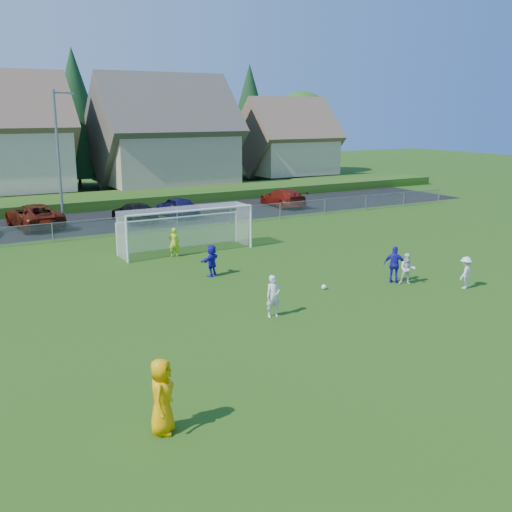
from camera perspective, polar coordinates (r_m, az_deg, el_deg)
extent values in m
plane|color=#193D0C|center=(20.73, 11.15, -8.33)|extent=(160.00, 160.00, 0.00)
plane|color=black|center=(44.48, -12.58, 3.41)|extent=(60.00, 60.00, 0.00)
cube|color=#1E420F|center=(51.55, -15.11, 5.09)|extent=(70.00, 6.00, 0.80)
sphere|color=white|center=(26.60, 6.48, -2.94)|extent=(0.22, 0.22, 0.22)
imported|color=#EB9B04|center=(15.03, -8.96, -13.05)|extent=(1.03, 1.12, 1.92)
imported|color=silver|center=(22.81, 1.66, -3.84)|extent=(0.62, 0.43, 1.63)
imported|color=silver|center=(27.86, 14.22, -1.21)|extent=(0.89, 0.88, 1.45)
imported|color=silver|center=(28.01, 19.33, -1.50)|extent=(1.06, 0.83, 1.44)
imported|color=#1D12B0|center=(27.97, 13.07, -0.81)|extent=(0.96, 1.03, 1.70)
imported|color=#1D12B0|center=(28.49, -4.25, -0.42)|extent=(1.41, 1.16, 1.51)
imported|color=#BBE31A|center=(32.47, -7.81, 1.31)|extent=(0.67, 0.54, 1.59)
imported|color=#531509|center=(42.97, -20.39, 3.61)|extent=(3.34, 6.06, 1.61)
imported|color=black|center=(43.33, -11.50, 4.10)|extent=(2.44, 4.86, 1.35)
imported|color=#13123F|center=(44.83, -7.54, 4.68)|extent=(2.23, 4.60, 1.51)
imported|color=maroon|center=(49.39, 2.56, 5.58)|extent=(2.20, 5.10, 1.46)
cylinder|color=white|center=(31.46, -12.19, 1.52)|extent=(0.12, 0.12, 2.44)
cylinder|color=white|center=(34.30, -0.50, 2.82)|extent=(0.12, 0.12, 2.44)
cylinder|color=white|center=(32.49, -6.15, 4.32)|extent=(7.30, 0.12, 0.12)
cylinder|color=white|center=(33.21, -13.12, 1.54)|extent=(0.08, 0.08, 1.80)
cylinder|color=white|center=(35.91, -1.91, 2.79)|extent=(0.08, 0.08, 1.80)
cylinder|color=white|center=(34.23, -7.34, 3.68)|extent=(7.30, 0.08, 0.08)
cube|color=silver|center=(34.39, -7.29, 2.20)|extent=(7.30, 0.02, 1.80)
cube|color=silver|center=(32.30, -12.68, 1.81)|extent=(0.02, 1.80, 2.44)
cube|color=silver|center=(35.07, -1.22, 3.06)|extent=(0.02, 1.80, 2.44)
cube|color=silver|center=(33.30, -6.78, 4.53)|extent=(7.30, 1.80, 0.02)
cube|color=gray|center=(39.13, -10.24, 3.89)|extent=(52.00, 0.03, 0.03)
cube|color=gray|center=(39.23, -10.21, 3.06)|extent=(52.00, 0.02, 1.14)
cylinder|color=gray|center=(39.23, -10.21, 3.06)|extent=(0.06, 0.06, 1.20)
cylinder|color=gray|center=(53.66, 17.02, 5.50)|extent=(0.06, 0.06, 1.20)
cylinder|color=slate|center=(41.36, -18.29, 8.59)|extent=(0.18, 0.18, 9.00)
cylinder|color=slate|center=(41.36, -18.04, 14.59)|extent=(1.20, 0.12, 0.12)
cube|color=slate|center=(41.49, -17.20, 14.57)|extent=(0.36, 0.18, 0.12)
cube|color=#C6B58E|center=(57.95, -23.19, 8.51)|extent=(11.00, 9.00, 5.50)
cube|color=tan|center=(60.62, -8.70, 9.38)|extent=(12.00, 10.00, 5.00)
pyramid|color=#4C473F|center=(60.57, -8.98, 16.96)|extent=(13.20, 11.00, 5.52)
cube|color=tan|center=(68.35, 2.97, 9.57)|extent=(9.00, 8.00, 4.00)
pyramid|color=brown|center=(68.20, 3.03, 14.95)|extent=(9.90, 8.80, 4.41)
cylinder|color=#382616|center=(64.52, -16.41, 6.83)|extent=(0.30, 0.30, 1.20)
cone|color=#143819|center=(64.13, -16.83, 12.95)|extent=(7.28, 7.28, 12.60)
cylinder|color=#382616|center=(69.24, -8.75, 8.80)|extent=(0.36, 0.36, 3.96)
sphere|color=#2B5B19|center=(69.01, -8.89, 12.81)|extent=(8.36, 8.36, 8.36)
cylinder|color=#382616|center=(71.79, -0.59, 8.02)|extent=(0.30, 0.30, 1.20)
cone|color=#143819|center=(71.45, -0.60, 13.17)|extent=(6.76, 6.76, 11.70)
cylinder|color=#382616|center=(76.71, 4.34, 9.24)|extent=(0.36, 0.36, 3.60)
sphere|color=#2B5B19|center=(76.50, 4.40, 12.53)|extent=(7.60, 7.60, 7.60)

